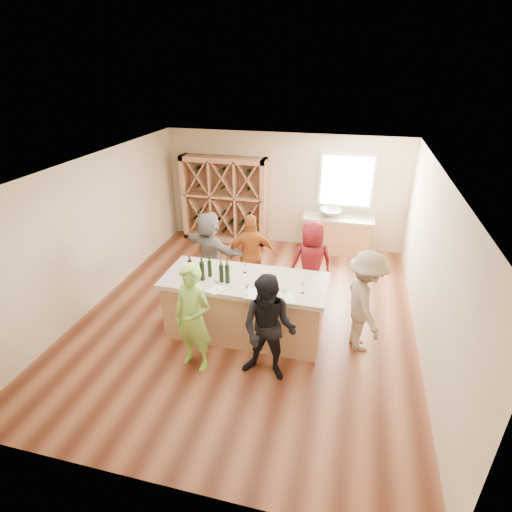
% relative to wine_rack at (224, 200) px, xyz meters
% --- Properties ---
extents(floor, '(6.00, 7.00, 0.10)m').
position_rel_wine_rack_xyz_m(floor, '(1.50, -3.27, -1.15)').
color(floor, brown).
rests_on(floor, ground).
extents(ceiling, '(6.00, 7.00, 0.10)m').
position_rel_wine_rack_xyz_m(ceiling, '(1.50, -3.27, 1.75)').
color(ceiling, white).
rests_on(ceiling, ground).
extents(wall_back, '(6.00, 0.10, 2.80)m').
position_rel_wine_rack_xyz_m(wall_back, '(1.50, 0.28, 0.30)').
color(wall_back, '#CAB692').
rests_on(wall_back, ground).
extents(wall_front, '(6.00, 0.10, 2.80)m').
position_rel_wine_rack_xyz_m(wall_front, '(1.50, -6.82, 0.30)').
color(wall_front, '#CAB692').
rests_on(wall_front, ground).
extents(wall_left, '(0.10, 7.00, 2.80)m').
position_rel_wine_rack_xyz_m(wall_left, '(-1.55, -3.27, 0.30)').
color(wall_left, '#CAB692').
rests_on(wall_left, ground).
extents(wall_right, '(0.10, 7.00, 2.80)m').
position_rel_wine_rack_xyz_m(wall_right, '(4.55, -3.27, 0.30)').
color(wall_right, '#CAB692').
rests_on(wall_right, ground).
extents(window_frame, '(1.30, 0.06, 1.30)m').
position_rel_wine_rack_xyz_m(window_frame, '(3.00, 0.20, 0.65)').
color(window_frame, white).
rests_on(window_frame, wall_back).
extents(window_pane, '(1.18, 0.01, 1.18)m').
position_rel_wine_rack_xyz_m(window_pane, '(3.00, 0.17, 0.65)').
color(window_pane, white).
rests_on(window_pane, wall_back).
extents(wine_rack, '(2.20, 0.45, 2.20)m').
position_rel_wine_rack_xyz_m(wine_rack, '(0.00, 0.00, 0.00)').
color(wine_rack, tan).
rests_on(wine_rack, floor).
extents(back_counter_base, '(1.60, 0.58, 0.86)m').
position_rel_wine_rack_xyz_m(back_counter_base, '(2.90, -0.07, -0.67)').
color(back_counter_base, tan).
rests_on(back_counter_base, floor).
extents(back_counter_top, '(1.70, 0.62, 0.06)m').
position_rel_wine_rack_xyz_m(back_counter_top, '(2.90, -0.07, -0.21)').
color(back_counter_top, '#B1A591').
rests_on(back_counter_top, back_counter_base).
extents(sink, '(0.54, 0.54, 0.19)m').
position_rel_wine_rack_xyz_m(sink, '(2.70, -0.07, -0.09)').
color(sink, silver).
rests_on(sink, back_counter_top).
extents(faucet, '(0.02, 0.02, 0.30)m').
position_rel_wine_rack_xyz_m(faucet, '(2.70, 0.11, -0.03)').
color(faucet, silver).
rests_on(faucet, back_counter_top).
extents(tasting_counter_base, '(2.60, 1.00, 1.00)m').
position_rel_wine_rack_xyz_m(tasting_counter_base, '(1.59, -3.80, -0.60)').
color(tasting_counter_base, tan).
rests_on(tasting_counter_base, floor).
extents(tasting_counter_top, '(2.72, 1.12, 0.08)m').
position_rel_wine_rack_xyz_m(tasting_counter_top, '(1.59, -3.80, -0.06)').
color(tasting_counter_top, '#B1A591').
rests_on(tasting_counter_top, tasting_counter_base).
extents(wine_bottle_a, '(0.08, 0.08, 0.30)m').
position_rel_wine_rack_xyz_m(wine_bottle_a, '(0.69, -3.94, 0.13)').
color(wine_bottle_a, black).
rests_on(wine_bottle_a, tasting_counter_top).
extents(wine_bottle_b, '(0.10, 0.10, 0.32)m').
position_rel_wine_rack_xyz_m(wine_bottle_b, '(0.93, -4.01, 0.14)').
color(wine_bottle_b, black).
rests_on(wine_bottle_b, tasting_counter_top).
extents(wine_bottle_c, '(0.09, 0.09, 0.28)m').
position_rel_wine_rack_xyz_m(wine_bottle_c, '(1.00, -3.86, 0.12)').
color(wine_bottle_c, black).
rests_on(wine_bottle_c, tasting_counter_top).
extents(wine_bottle_d, '(0.10, 0.10, 0.30)m').
position_rel_wine_rack_xyz_m(wine_bottle_d, '(1.25, -3.99, 0.13)').
color(wine_bottle_d, black).
rests_on(wine_bottle_d, tasting_counter_top).
extents(wine_bottle_e, '(0.09, 0.09, 0.31)m').
position_rel_wine_rack_xyz_m(wine_bottle_e, '(1.35, -3.99, 0.14)').
color(wine_bottle_e, black).
rests_on(wine_bottle_e, tasting_counter_top).
extents(wine_glass_a, '(0.08, 0.08, 0.18)m').
position_rel_wine_rack_xyz_m(wine_glass_a, '(1.27, -4.26, 0.07)').
color(wine_glass_a, white).
rests_on(wine_glass_a, tasting_counter_top).
extents(wine_glass_b, '(0.10, 0.10, 0.20)m').
position_rel_wine_rack_xyz_m(wine_glass_b, '(1.76, -4.30, 0.08)').
color(wine_glass_b, white).
rests_on(wine_glass_b, tasting_counter_top).
extents(wine_glass_c, '(0.08, 0.08, 0.17)m').
position_rel_wine_rack_xyz_m(wine_glass_c, '(2.33, -4.28, 0.07)').
color(wine_glass_c, white).
rests_on(wine_glass_c, tasting_counter_top).
extents(wine_glass_d, '(0.08, 0.08, 0.17)m').
position_rel_wine_rack_xyz_m(wine_glass_d, '(1.98, -3.91, 0.06)').
color(wine_glass_d, white).
rests_on(wine_glass_d, tasting_counter_top).
extents(wine_glass_e, '(0.08, 0.08, 0.17)m').
position_rel_wine_rack_xyz_m(wine_glass_e, '(2.58, -4.01, 0.07)').
color(wine_glass_e, white).
rests_on(wine_glass_e, tasting_counter_top).
extents(tasting_menu_a, '(0.28, 0.32, 0.00)m').
position_rel_wine_rack_xyz_m(tasting_menu_a, '(1.24, -4.24, -0.02)').
color(tasting_menu_a, white).
rests_on(tasting_menu_a, tasting_counter_top).
extents(tasting_menu_b, '(0.25, 0.33, 0.00)m').
position_rel_wine_rack_xyz_m(tasting_menu_b, '(1.84, -4.23, -0.02)').
color(tasting_menu_b, white).
rests_on(tasting_menu_b, tasting_counter_top).
extents(tasting_menu_c, '(0.30, 0.34, 0.00)m').
position_rel_wine_rack_xyz_m(tasting_menu_c, '(2.38, -4.22, -0.02)').
color(tasting_menu_c, white).
rests_on(tasting_menu_c, tasting_counter_top).
extents(person_near_left, '(0.74, 0.61, 1.76)m').
position_rel_wine_rack_xyz_m(person_near_left, '(1.07, -4.79, -0.22)').
color(person_near_left, '#8CC64C').
rests_on(person_near_left, floor).
extents(person_near_right, '(0.87, 0.54, 1.71)m').
position_rel_wine_rack_xyz_m(person_near_right, '(2.21, -4.76, -0.25)').
color(person_near_right, black).
rests_on(person_near_right, floor).
extents(person_server, '(0.83, 1.23, 1.74)m').
position_rel_wine_rack_xyz_m(person_server, '(3.54, -3.70, -0.23)').
color(person_server, gray).
rests_on(person_server, floor).
extents(person_far_mid, '(1.10, 0.78, 1.69)m').
position_rel_wine_rack_xyz_m(person_far_mid, '(1.36, -2.47, -0.25)').
color(person_far_mid, '#994C19').
rests_on(person_far_mid, floor).
extents(person_far_right, '(0.97, 0.81, 1.69)m').
position_rel_wine_rack_xyz_m(person_far_right, '(2.54, -2.51, -0.26)').
color(person_far_right, '#590F14').
rests_on(person_far_right, floor).
extents(person_far_left, '(1.63, 1.14, 1.66)m').
position_rel_wine_rack_xyz_m(person_far_left, '(0.47, -2.43, -0.27)').
color(person_far_left, slate).
rests_on(person_far_left, floor).
extents(wine_glass_f, '(0.07, 0.07, 0.18)m').
position_rel_wine_rack_xyz_m(wine_glass_f, '(1.54, -3.60, 0.07)').
color(wine_glass_f, white).
rests_on(wine_glass_f, tasting_counter_top).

